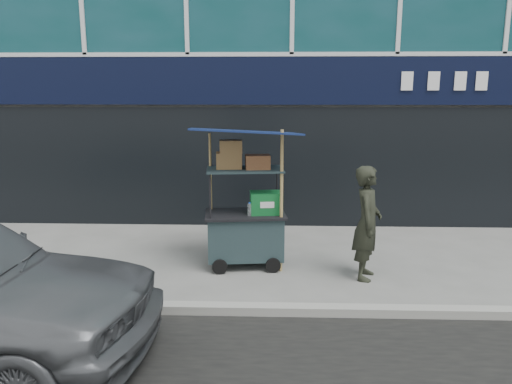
{
  "coord_description": "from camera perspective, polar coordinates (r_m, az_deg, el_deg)",
  "views": [
    {
      "loc": [
        -0.34,
        -6.0,
        2.79
      ],
      "look_at": [
        -0.59,
        1.2,
        1.27
      ],
      "focal_mm": 35.0,
      "sensor_mm": 36.0,
      "label": 1
    }
  ],
  "objects": [
    {
      "name": "vendor_man",
      "position": [
        7.47,
        12.6,
        -3.47
      ],
      "size": [
        0.55,
        0.7,
        1.69
      ],
      "primitive_type": "imported",
      "rotation": [
        0.0,
        0.0,
        1.32
      ],
      "color": "black",
      "rests_on": "ground"
    },
    {
      "name": "ground",
      "position": [
        6.62,
        4.86,
        -13.03
      ],
      "size": [
        80.0,
        80.0,
        0.0
      ],
      "primitive_type": "plane",
      "color": "slate",
      "rests_on": "ground"
    },
    {
      "name": "curb",
      "position": [
        6.42,
        4.96,
        -13.3
      ],
      "size": [
        80.0,
        0.18,
        0.12
      ],
      "primitive_type": "cube",
      "color": "gray",
      "rests_on": "ground"
    },
    {
      "name": "vendor_cart",
      "position": [
        7.81,
        -1.13,
        -2.99
      ],
      "size": [
        1.77,
        1.34,
        2.23
      ],
      "rotation": [
        0.0,
        0.0,
        0.11
      ],
      "color": "#1A282C",
      "rests_on": "ground"
    }
  ]
}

